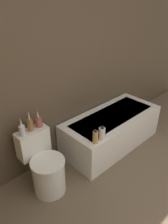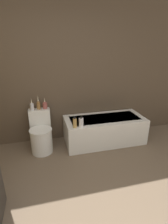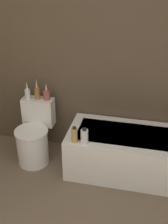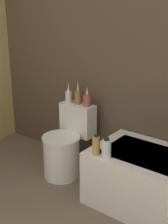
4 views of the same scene
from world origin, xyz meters
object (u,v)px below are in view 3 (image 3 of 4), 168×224
Objects in this scene: shampoo_bottle_tall at (74,135)px; toilet at (34,137)px; vase_bronze at (47,94)px; vase_gold at (28,93)px; bathtub at (136,153)px; shampoo_bottle_short at (84,136)px; vase_silver at (37,92)px.

toilet is at bearing 155.79° from shampoo_bottle_tall.
vase_bronze is at bearing 134.11° from shampoo_bottle_tall.
shampoo_bottle_tall is (0.66, -0.43, -0.20)m from vase_gold.
shampoo_bottle_short is at bearing -152.34° from bathtub.
bathtub is 7.48× the size of vase_bronze.
vase_silver reaches higher than shampoo_bottle_tall.
vase_silver is (0.00, 0.20, 0.48)m from toilet.
toilet is 2.83× the size of vase_silver.
vase_silver is at bearing 9.95° from vase_gold.
toilet is 3.26× the size of vase_gold.
bathtub is 8.41× the size of shampoo_bottle_tall.
vase_bronze is at bearing 169.85° from bathtub.
shampoo_bottle_short is (0.54, -0.46, -0.20)m from vase_bronze.
bathtub is at bearing -7.27° from vase_gold.
toilet is 0.52m from vase_gold.
vase_gold is (-0.11, 0.18, 0.47)m from toilet.
vase_silver is at bearing 171.14° from bathtub.
toilet is 0.75m from shampoo_bottle_short.
shampoo_bottle_short is at bearing -29.55° from vase_gold.
vase_silver is 0.11m from vase_bronze.
bathtub is 1.29m from vase_silver.
toilet is (-1.16, -0.02, 0.05)m from bathtub.
bathtub is 6.90× the size of vase_gold.
shampoo_bottle_short is at bearing -21.08° from toilet.
bathtub is at bearing -10.15° from vase_bronze.
toilet is at bearing 158.92° from shampoo_bottle_short.
toilet is 3.97× the size of shampoo_bottle_tall.
vase_gold reaches higher than shampoo_bottle_short.
vase_gold is 0.11m from vase_silver.
shampoo_bottle_tall is at bearing -24.21° from toilet.
bathtub is at bearing -8.86° from vase_silver.
vase_silver is at bearing 140.89° from shampoo_bottle_tall.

